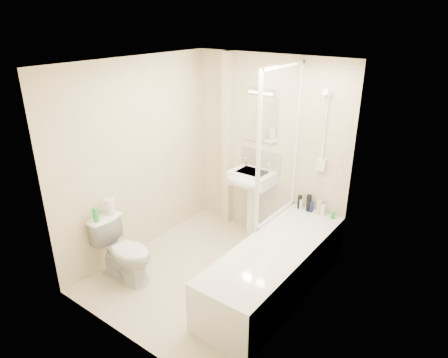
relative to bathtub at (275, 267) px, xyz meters
The scene contains 26 objects.
floor 0.83m from the bathtub, 165.07° to the right, with size 2.50×2.50×0.00m, color beige.
wall_back 1.58m from the bathtub, 125.54° to the left, with size 2.20×0.02×2.40m, color beige.
wall_left 2.07m from the bathtub, behind, with size 0.02×2.50×2.40m, color beige.
wall_right 1.00m from the bathtub, 29.74° to the right, with size 0.02×2.50×2.40m, color beige.
ceiling 2.25m from the bathtub, 165.07° to the right, with size 2.20×2.50×0.02m, color white.
tile_back 1.54m from the bathtub, 90.00° to the left, with size 0.70×0.01×1.75m, color beige.
tile_right 1.19m from the bathtub, ahead, with size 0.01×2.10×1.75m, color beige.
pipe_boxing 1.92m from the bathtub, 144.15° to the left, with size 0.12×0.12×2.40m, color beige.
splashback 1.54m from the bathtub, 129.60° to the left, with size 0.60×0.01×0.30m, color beige.
mirror 1.87m from the bathtub, 129.65° to the left, with size 0.46×0.01×0.60m, color white.
strip_light 2.13m from the bathtub, 130.28° to the left, with size 0.42×0.07×0.07m, color silver.
bathtub is the anchor object (origin of this frame).
shower_screen 1.35m from the bathtub, 120.33° to the left, with size 0.04×0.92×1.80m.
shower_fixture 1.60m from the bathtub, 90.10° to the left, with size 0.10×0.16×0.99m.
pedestal_sink 1.27m from the bathtub, 136.61° to the left, with size 0.55×0.50×1.06m.
bottle_black_a 1.04m from the bathtub, 102.66° to the left, with size 0.05×0.05×0.18m, color black.
bottle_white_a 1.03m from the bathtub, 101.36° to the left, with size 0.05×0.05×0.13m, color silver.
bottle_black_b 1.03m from the bathtub, 95.40° to the left, with size 0.06×0.06×0.22m, color black.
bottle_blue 1.02m from the bathtub, 93.16° to the left, with size 0.05×0.05×0.14m, color #121C52.
bottle_cream 1.02m from the bathtub, 87.19° to the left, with size 0.06×0.06×0.18m, color beige.
bottle_white_b 1.02m from the bathtub, 84.06° to the left, with size 0.06×0.06×0.14m, color white.
bottle_green 1.03m from the bathtub, 76.68° to the left, with size 0.06×0.06×0.08m, color green.
toilet 1.69m from the bathtub, 150.42° to the right, with size 0.73×0.44×0.72m, color white.
toilet_roll_lower 1.95m from the bathtub, 155.87° to the right, with size 0.10×0.10×0.09m, color white.
toilet_roll_upper 1.97m from the bathtub, 155.89° to the right, with size 0.12×0.12×0.09m, color white.
green_bottle 2.04m from the bathtub, 150.42° to the right, with size 0.06×0.06×0.16m, color green.
Camera 1 is at (2.47, -3.03, 2.85)m, focal length 32.00 mm.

